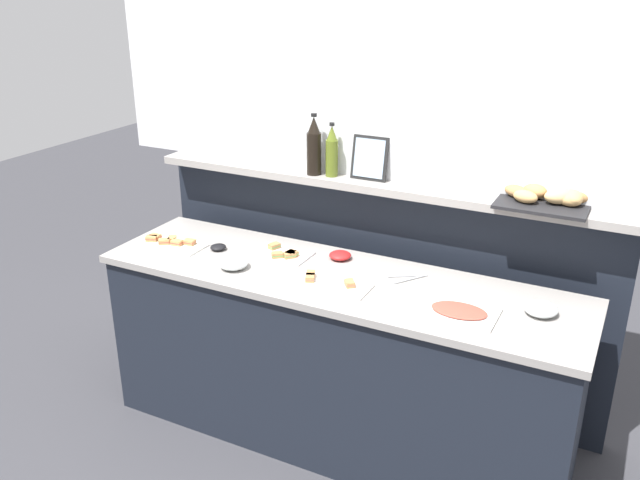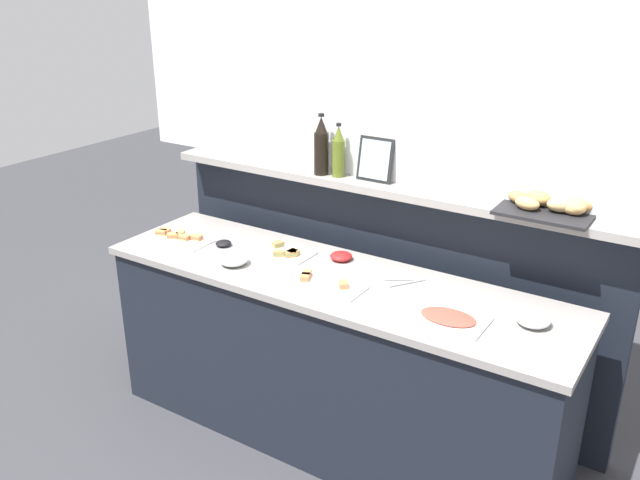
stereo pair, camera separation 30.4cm
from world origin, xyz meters
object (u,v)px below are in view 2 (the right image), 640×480
at_px(glass_bowl_large, 533,320).
at_px(olive_oil_bottle, 338,153).
at_px(sandwich_platter_front, 179,237).
at_px(condiment_bowl_teal, 223,243).
at_px(sandwich_platter_rear, 324,284).
at_px(framed_picture, 375,160).
at_px(glass_bowl_medium, 234,260).
at_px(bread_basket, 554,205).
at_px(cold_cuts_platter, 448,318).
at_px(condiment_bowl_cream, 341,256).
at_px(sandwich_platter_side, 285,252).
at_px(serving_tongs, 407,281).
at_px(wine_bottle_dark, 321,147).

height_order(glass_bowl_large, olive_oil_bottle, olive_oil_bottle).
relative_size(sandwich_platter_front, condiment_bowl_teal, 4.16).
bearing_deg(sandwich_platter_rear, framed_picture, 95.31).
bearing_deg(glass_bowl_medium, olive_oil_bottle, 66.70).
bearing_deg(glass_bowl_large, framed_picture, 156.60).
height_order(condiment_bowl_teal, bread_basket, bread_basket).
distance_m(cold_cuts_platter, condiment_bowl_cream, 0.74).
distance_m(sandwich_platter_front, condiment_bowl_cream, 0.89).
relative_size(glass_bowl_large, condiment_bowl_cream, 1.27).
bearing_deg(bread_basket, framed_picture, 179.67).
relative_size(glass_bowl_medium, framed_picture, 0.64).
xyz_separation_m(sandwich_platter_side, glass_bowl_medium, (-0.14, -0.24, 0.01)).
bearing_deg(sandwich_platter_rear, glass_bowl_large, 9.04).
bearing_deg(sandwich_platter_rear, sandwich_platter_front, 176.62).
xyz_separation_m(condiment_bowl_teal, serving_tongs, (0.99, 0.12, -0.01)).
bearing_deg(olive_oil_bottle, cold_cuts_platter, -31.85).
height_order(sandwich_platter_front, glass_bowl_large, glass_bowl_large).
bearing_deg(sandwich_platter_side, glass_bowl_large, -2.29).
relative_size(sandwich_platter_side, bread_basket, 0.68).
xyz_separation_m(sandwich_platter_front, glass_bowl_medium, (0.45, -0.10, 0.01)).
distance_m(sandwich_platter_side, condiment_bowl_cream, 0.29).
bearing_deg(glass_bowl_large, sandwich_platter_front, -177.26).
distance_m(cold_cuts_platter, bread_basket, 0.70).
xyz_separation_m(sandwich_platter_side, sandwich_platter_rear, (0.35, -0.19, -0.00)).
height_order(condiment_bowl_cream, framed_picture, framed_picture).
xyz_separation_m(cold_cuts_platter, bread_basket, (0.23, 0.55, 0.37)).
xyz_separation_m(wine_bottle_dark, framed_picture, (0.29, 0.05, -0.03)).
bearing_deg(sandwich_platter_rear, wine_bottle_dark, 123.70).
xyz_separation_m(condiment_bowl_teal, framed_picture, (0.63, 0.44, 0.44)).
height_order(cold_cuts_platter, glass_bowl_medium, glass_bowl_medium).
bearing_deg(glass_bowl_large, sandwich_platter_side, 177.71).
relative_size(condiment_bowl_cream, framed_picture, 0.50).
distance_m(glass_bowl_medium, condiment_bowl_teal, 0.25).
bearing_deg(olive_oil_bottle, wine_bottle_dark, -171.84).
height_order(sandwich_platter_rear, glass_bowl_large, glass_bowl_large).
bearing_deg(condiment_bowl_teal, sandwich_platter_side, 13.46).
xyz_separation_m(sandwich_platter_rear, condiment_bowl_teal, (-0.69, 0.11, 0.01)).
relative_size(cold_cuts_platter, condiment_bowl_teal, 3.86).
height_order(sandwich_platter_front, bread_basket, bread_basket).
bearing_deg(wine_bottle_dark, olive_oil_bottle, 8.16).
height_order(glass_bowl_large, condiment_bowl_cream, glass_bowl_large).
bearing_deg(wine_bottle_dark, glass_bowl_large, -16.46).
relative_size(glass_bowl_medium, bread_basket, 0.34).
relative_size(sandwich_platter_front, cold_cuts_platter, 1.08).
xyz_separation_m(condiment_bowl_cream, bread_basket, (0.91, 0.26, 0.36)).
xyz_separation_m(olive_oil_bottle, framed_picture, (0.19, 0.03, -0.01)).
bearing_deg(serving_tongs, sandwich_platter_rear, -142.30).
bearing_deg(olive_oil_bottle, sandwich_platter_front, -145.88).
xyz_separation_m(glass_bowl_large, condiment_bowl_cream, (-0.99, 0.15, -0.01)).
relative_size(sandwich_platter_rear, glass_bowl_medium, 2.54).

